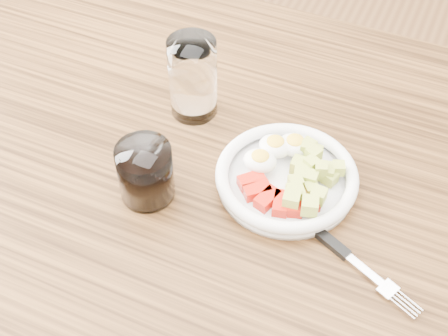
# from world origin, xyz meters

# --- Properties ---
(dining_table) EXTENTS (1.50, 0.90, 0.77)m
(dining_table) POSITION_xyz_m (0.00, 0.00, 0.67)
(dining_table) COLOR brown
(dining_table) RESTS_ON ground
(bowl) EXTENTS (0.20, 0.20, 0.04)m
(bowl) POSITION_xyz_m (0.07, 0.04, 0.79)
(bowl) COLOR white
(bowl) RESTS_ON dining_table
(fork) EXTENTS (0.20, 0.10, 0.01)m
(fork) POSITION_xyz_m (0.17, -0.03, 0.77)
(fork) COLOR black
(fork) RESTS_ON dining_table
(water_glass) EXTENTS (0.07, 0.07, 0.13)m
(water_glass) POSITION_xyz_m (-0.11, 0.13, 0.83)
(water_glass) COLOR white
(water_glass) RESTS_ON dining_table
(coffee_glass) EXTENTS (0.08, 0.08, 0.09)m
(coffee_glass) POSITION_xyz_m (-0.10, -0.05, 0.81)
(coffee_glass) COLOR white
(coffee_glass) RESTS_ON dining_table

